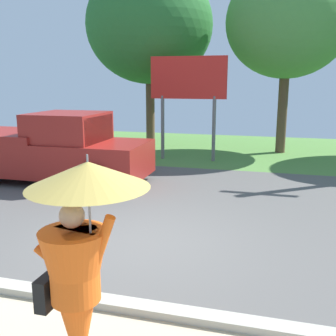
{
  "coord_description": "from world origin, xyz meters",
  "views": [
    {
      "loc": [
        2.22,
        -6.06,
        2.72
      ],
      "look_at": [
        0.29,
        1.0,
        1.1
      ],
      "focal_mm": 42.61,
      "sensor_mm": 36.0,
      "label": 1
    }
  ],
  "objects": [
    {
      "name": "pickup_truck",
      "position": [
        -3.58,
        3.41,
        0.87
      ],
      "size": [
        5.2,
        2.28,
        1.88
      ],
      "rotation": [
        0.0,
        0.0,
        -0.14
      ],
      "color": "maroon",
      "rests_on": "ground_plane"
    },
    {
      "name": "monk_pedestrian",
      "position": [
        0.62,
        -3.17,
        1.11
      ],
      "size": [
        1.09,
        1.03,
        2.13
      ],
      "rotation": [
        0.0,
        0.0,
        0.01
      ],
      "color": "#E55B19",
      "rests_on": "ground_plane"
    },
    {
      "name": "tree_center_back",
      "position": [
        2.39,
        9.65,
        4.77
      ],
      "size": [
        4.45,
        4.45,
        6.81
      ],
      "color": "brown",
      "rests_on": "ground_plane"
    },
    {
      "name": "tree_right_mid",
      "position": [
        -2.9,
        9.87,
        4.84
      ],
      "size": [
        5.04,
        5.04,
        7.14
      ],
      "color": "brown",
      "rests_on": "ground_plane"
    },
    {
      "name": "roadside_billboard",
      "position": [
        -0.72,
        7.29,
        2.55
      ],
      "size": [
        2.6,
        0.12,
        3.5
      ],
      "color": "slate",
      "rests_on": "ground_plane"
    },
    {
      "name": "ground_plane",
      "position": [
        0.0,
        2.95,
        -0.05
      ],
      "size": [
        40.0,
        22.0,
        0.2
      ],
      "color": "#565451"
    }
  ]
}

